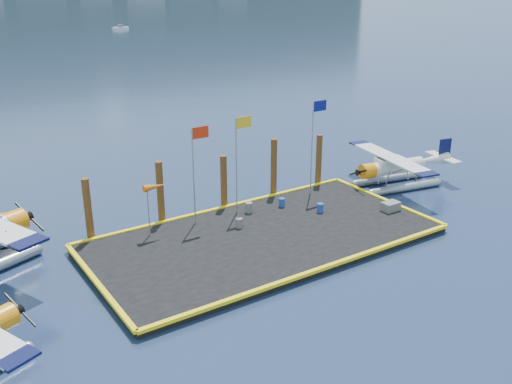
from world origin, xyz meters
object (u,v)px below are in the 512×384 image
flagpole_yellow (239,151)px  piling_2 (224,184)px  drum_0 (239,223)px  piling_0 (88,212)px  drum_2 (320,208)px  seaplane_d (394,169)px  windsock (155,188)px  flagpole_blue (315,134)px  crate (391,206)px  piling_4 (319,161)px  piling_3 (274,169)px  flagpole_red (196,160)px  drum_5 (249,207)px  piling_1 (160,194)px  drum_4 (282,202)px

flagpole_yellow → piling_2: bearing=97.2°
drum_0 → piling_0: size_ratio=0.15×
drum_2 → seaplane_d: bearing=10.1°
flagpole_yellow → windsock: size_ratio=1.99×
windsock → piling_2: size_ratio=0.82×
flagpole_blue → crate: bearing=-66.2°
crate → windsock: size_ratio=0.36×
piling_4 → piling_2: bearing=180.0°
flagpole_blue → piling_4: (1.80, 1.60, -2.69)m
drum_2 → piling_3: 4.73m
drum_0 → flagpole_red: 4.55m
piling_4 → seaplane_d: bearing=-33.6°
piling_0 → piling_4: 17.00m
flagpole_red → flagpole_blue: (8.99, -0.00, 0.29)m
drum_0 → piling_2: 3.99m
seaplane_d → piling_3: 9.14m
piling_2 → piling_4: 8.00m
drum_5 → piling_3: (3.34, 1.99, 1.42)m
drum_2 → flagpole_red: 8.68m
crate → flagpole_red: flagpole_red is taller
piling_1 → piling_4: 12.50m
seaplane_d → crate: 5.59m
seaplane_d → flagpole_red: (-15.37, 1.44, 3.00)m
piling_3 → piling_4: piling_3 is taller
crate → flagpole_red: 12.96m
piling_1 → piling_0: bearing=180.0°
windsock → piling_3: piling_3 is taller
drum_0 → seaplane_d: bearing=2.5°
seaplane_d → drum_4: (-9.57, 0.70, -0.71)m
flagpole_yellow → windsock: bearing=180.0°
piling_4 → crate: bearing=-85.9°
piling_2 → windsock: bearing=-163.9°
piling_2 → piling_0: bearing=180.0°
flagpole_yellow → piling_4: flagpole_yellow is taller
drum_0 → drum_4: bearing=17.5°
piling_0 → flagpole_blue: bearing=-6.0°
piling_3 → piling_0: bearing=180.0°
drum_0 → drum_4: drum_0 is taller
flagpole_red → flagpole_yellow: (3.00, 0.00, 0.12)m
drum_0 → piling_1: piling_1 is taller
drum_5 → flagpole_yellow: size_ratio=0.11×
drum_5 → piling_0: size_ratio=0.17×
flagpole_blue → flagpole_red: bearing=180.0°
seaplane_d → drum_0: (-13.69, -0.59, -0.71)m
drum_0 → piling_2: bearing=73.1°
piling_0 → piling_3: size_ratio=0.93×
drum_5 → flagpole_red: size_ratio=0.11×
piling_0 → piling_4: bearing=0.0°
drum_5 → piling_4: piling_4 is taller
flagpole_yellow → piling_4: bearing=11.6°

